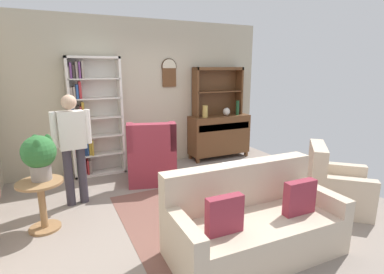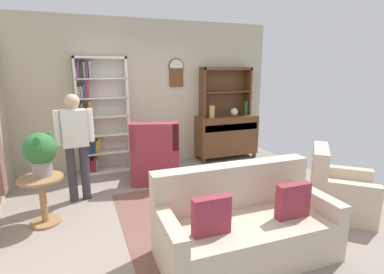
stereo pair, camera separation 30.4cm
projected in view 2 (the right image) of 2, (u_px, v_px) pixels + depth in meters
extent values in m
cube|color=gray|center=(191.00, 206.00, 4.20)|extent=(5.40, 4.60, 0.02)
cube|color=#BCB299|center=(151.00, 94.00, 5.81)|extent=(5.00, 0.06, 2.80)
cylinder|color=beige|center=(176.00, 67.00, 5.83)|extent=(0.28, 0.03, 0.28)
torus|color=#382314|center=(176.00, 67.00, 5.83)|extent=(0.31, 0.02, 0.31)
cube|color=brown|center=(176.00, 77.00, 5.87)|extent=(0.28, 0.03, 0.36)
cube|color=brown|center=(212.00, 212.00, 4.00)|extent=(2.40, 2.15, 0.01)
cube|color=silver|center=(78.00, 118.00, 5.22)|extent=(0.04, 0.30, 2.10)
cube|color=silver|center=(127.00, 115.00, 5.53)|extent=(0.04, 0.30, 2.10)
cube|color=silver|center=(99.00, 58.00, 5.14)|extent=(0.90, 0.30, 0.04)
cube|color=silver|center=(107.00, 170.00, 5.61)|extent=(0.90, 0.30, 0.04)
cube|color=silver|center=(103.00, 115.00, 5.50)|extent=(0.90, 0.01, 2.10)
cube|color=silver|center=(106.00, 152.00, 5.53)|extent=(0.86, 0.30, 0.02)
cube|color=#337247|center=(85.00, 166.00, 5.42)|extent=(0.04, 0.12, 0.21)
cube|color=gold|center=(87.00, 166.00, 5.44)|extent=(0.03, 0.11, 0.20)
cube|color=#723F7F|center=(89.00, 164.00, 5.44)|extent=(0.04, 0.15, 0.28)
cube|color=#B22D33|center=(92.00, 165.00, 5.47)|extent=(0.04, 0.12, 0.20)
cube|color=#B22D33|center=(94.00, 164.00, 5.48)|extent=(0.03, 0.22, 0.25)
cube|color=gray|center=(97.00, 164.00, 5.49)|extent=(0.04, 0.16, 0.23)
cube|color=silver|center=(105.00, 134.00, 5.45)|extent=(0.86, 0.30, 0.02)
cube|color=#B22D33|center=(83.00, 148.00, 5.34)|extent=(0.03, 0.14, 0.23)
cube|color=#284C8C|center=(85.00, 146.00, 5.35)|extent=(0.03, 0.24, 0.27)
cube|color=#284C8C|center=(87.00, 146.00, 5.36)|extent=(0.03, 0.24, 0.26)
cube|color=#3F3833|center=(90.00, 148.00, 5.39)|extent=(0.04, 0.21, 0.19)
cube|color=#284C8C|center=(92.00, 146.00, 5.39)|extent=(0.02, 0.14, 0.28)
cube|color=#284C8C|center=(94.00, 147.00, 5.41)|extent=(0.03, 0.13, 0.22)
cube|color=gold|center=(97.00, 146.00, 5.42)|extent=(0.04, 0.15, 0.23)
cube|color=gold|center=(99.00, 145.00, 5.43)|extent=(0.03, 0.22, 0.28)
cube|color=silver|center=(103.00, 116.00, 5.37)|extent=(0.86, 0.30, 0.02)
cube|color=#3F3833|center=(81.00, 128.00, 5.26)|extent=(0.03, 0.13, 0.29)
cube|color=gray|center=(84.00, 128.00, 5.27)|extent=(0.04, 0.22, 0.27)
cube|color=#337247|center=(87.00, 129.00, 5.29)|extent=(0.04, 0.16, 0.24)
cube|color=gray|center=(89.00, 128.00, 5.30)|extent=(0.03, 0.10, 0.25)
cube|color=gold|center=(91.00, 128.00, 5.32)|extent=(0.03, 0.18, 0.25)
cube|color=silver|center=(102.00, 98.00, 5.30)|extent=(0.86, 0.30, 0.02)
cube|color=#284C8C|center=(80.00, 110.00, 5.18)|extent=(0.03, 0.20, 0.24)
cube|color=gray|center=(82.00, 110.00, 5.20)|extent=(0.02, 0.21, 0.25)
cube|color=#3F3833|center=(84.00, 111.00, 5.21)|extent=(0.02, 0.13, 0.21)
cube|color=#3F3833|center=(86.00, 111.00, 5.22)|extent=(0.03, 0.14, 0.22)
cube|color=#B22D33|center=(88.00, 111.00, 5.24)|extent=(0.02, 0.23, 0.20)
cube|color=gold|center=(90.00, 109.00, 5.24)|extent=(0.04, 0.15, 0.27)
cube|color=silver|center=(101.00, 78.00, 5.22)|extent=(0.86, 0.30, 0.02)
cube|color=gray|center=(78.00, 92.00, 5.12)|extent=(0.04, 0.23, 0.20)
cube|color=gray|center=(81.00, 92.00, 5.13)|extent=(0.04, 0.20, 0.20)
cube|color=#284C8C|center=(84.00, 91.00, 5.14)|extent=(0.04, 0.19, 0.24)
cube|color=#B22D33|center=(87.00, 89.00, 5.16)|extent=(0.04, 0.17, 0.29)
cube|color=gray|center=(76.00, 72.00, 5.03)|extent=(0.02, 0.15, 0.19)
cube|color=#723F7F|center=(78.00, 70.00, 5.04)|extent=(0.03, 0.15, 0.26)
cube|color=#3F3833|center=(81.00, 72.00, 5.06)|extent=(0.04, 0.10, 0.22)
cube|color=gray|center=(84.00, 70.00, 5.07)|extent=(0.04, 0.14, 0.27)
cube|color=#723F7F|center=(87.00, 70.00, 5.09)|extent=(0.03, 0.18, 0.27)
cube|color=gray|center=(90.00, 70.00, 5.10)|extent=(0.04, 0.23, 0.28)
cube|color=brown|center=(227.00, 135.00, 6.32)|extent=(1.30, 0.45, 0.82)
cube|color=brown|center=(204.00, 161.00, 6.05)|extent=(0.06, 0.06, 0.10)
cube|color=brown|center=(254.00, 155.00, 6.48)|extent=(0.06, 0.06, 0.10)
cube|color=brown|center=(197.00, 156.00, 6.37)|extent=(0.06, 0.06, 0.10)
cube|color=brown|center=(246.00, 151.00, 6.80)|extent=(0.06, 0.06, 0.10)
cube|color=#492C18|center=(232.00, 127.00, 6.07)|extent=(1.20, 0.01, 0.14)
cube|color=brown|center=(203.00, 92.00, 6.00)|extent=(0.04, 0.26, 1.00)
cube|color=brown|center=(248.00, 91.00, 6.37)|extent=(0.04, 0.26, 1.00)
cube|color=brown|center=(226.00, 69.00, 6.08)|extent=(1.10, 0.26, 0.06)
cube|color=brown|center=(226.00, 92.00, 6.18)|extent=(1.06, 0.26, 0.02)
cube|color=brown|center=(223.00, 91.00, 6.30)|extent=(1.10, 0.01, 1.00)
cylinder|color=tan|center=(212.00, 112.00, 5.99)|extent=(0.11, 0.11, 0.25)
ellipsoid|color=beige|center=(234.00, 112.00, 6.19)|extent=(0.15, 0.15, 0.17)
cylinder|color=#194223|center=(246.00, 108.00, 6.25)|extent=(0.07, 0.07, 0.31)
cube|color=beige|center=(246.00, 238.00, 3.03)|extent=(1.82, 0.88, 0.42)
cube|color=beige|center=(233.00, 185.00, 3.23)|extent=(1.80, 0.23, 0.48)
cube|color=beige|center=(168.00, 246.00, 2.73)|extent=(0.16, 0.85, 0.60)
cube|color=beige|center=(312.00, 216.00, 3.29)|extent=(0.16, 0.85, 0.60)
cube|color=maroon|center=(211.00, 216.00, 2.68)|extent=(0.36, 0.11, 0.36)
cube|color=maroon|center=(293.00, 201.00, 2.99)|extent=(0.36, 0.11, 0.36)
cube|color=white|center=(233.00, 164.00, 3.17)|extent=(0.36, 0.19, 0.00)
cube|color=beige|center=(341.00, 199.00, 3.96)|extent=(1.08, 1.08, 0.40)
cube|color=beige|center=(320.00, 165.00, 3.96)|extent=(0.64, 0.67, 0.48)
cube|color=beige|center=(344.00, 203.00, 3.66)|extent=(0.66, 0.64, 0.55)
cube|color=beige|center=(340.00, 185.00, 4.21)|extent=(0.66, 0.64, 0.55)
cube|color=maroon|center=(156.00, 167.00, 5.18)|extent=(0.97, 0.98, 0.42)
cube|color=maroon|center=(155.00, 142.00, 4.77)|extent=(0.80, 0.41, 0.63)
cube|color=maroon|center=(175.00, 136.00, 4.82)|extent=(0.17, 0.30, 0.44)
cube|color=maroon|center=(133.00, 137.00, 4.76)|extent=(0.17, 0.30, 0.44)
cylinder|color=#997047|center=(40.00, 178.00, 3.60)|extent=(0.52, 0.52, 0.03)
cylinder|color=#997047|center=(43.00, 202.00, 3.67)|extent=(0.08, 0.08, 0.58)
cylinder|color=#997047|center=(46.00, 222.00, 3.73)|extent=(0.36, 0.36, 0.03)
cylinder|color=gray|center=(42.00, 169.00, 3.63)|extent=(0.23, 0.23, 0.18)
sphere|color=#2D6B33|center=(40.00, 149.00, 3.57)|extent=(0.39, 0.39, 0.39)
ellipsoid|color=#2D6B33|center=(39.00, 143.00, 3.68)|extent=(0.11, 0.07, 0.27)
ellipsoid|color=#2D6B33|center=(50.00, 143.00, 3.68)|extent=(0.11, 0.07, 0.27)
ellipsoid|color=#2D6B33|center=(38.00, 143.00, 3.67)|extent=(0.11, 0.07, 0.27)
ellipsoid|color=#2D6B33|center=(38.00, 148.00, 3.44)|extent=(0.11, 0.07, 0.27)
cylinder|color=#38333D|center=(72.00, 174.00, 4.27)|extent=(0.13, 0.13, 0.82)
cylinder|color=#38333D|center=(85.00, 172.00, 4.35)|extent=(0.13, 0.13, 0.82)
cube|color=silver|center=(74.00, 128.00, 4.16)|extent=(0.36, 0.24, 0.52)
sphere|color=tan|center=(72.00, 101.00, 4.07)|extent=(0.22, 0.22, 0.20)
cylinder|color=silver|center=(57.00, 128.00, 4.05)|extent=(0.09, 0.09, 0.48)
cylinder|color=silver|center=(91.00, 125.00, 4.25)|extent=(0.09, 0.09, 0.48)
cube|color=brown|center=(220.00, 183.00, 3.96)|extent=(0.80, 0.50, 0.03)
cube|color=brown|center=(201.00, 209.00, 3.68)|extent=(0.05, 0.05, 0.39)
cube|color=brown|center=(252.00, 200.00, 3.94)|extent=(0.05, 0.05, 0.39)
cube|color=brown|center=(188.00, 195.00, 4.08)|extent=(0.05, 0.05, 0.39)
cube|color=brown|center=(236.00, 188.00, 4.34)|extent=(0.05, 0.05, 0.39)
cube|color=#3F3833|center=(223.00, 180.00, 3.98)|extent=(0.20, 0.13, 0.03)
cube|color=gray|center=(222.00, 178.00, 3.98)|extent=(0.18, 0.12, 0.03)
cube|color=gray|center=(222.00, 177.00, 3.96)|extent=(0.16, 0.13, 0.02)
cube|color=#CC7233|center=(222.00, 175.00, 3.95)|extent=(0.21, 0.12, 0.03)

